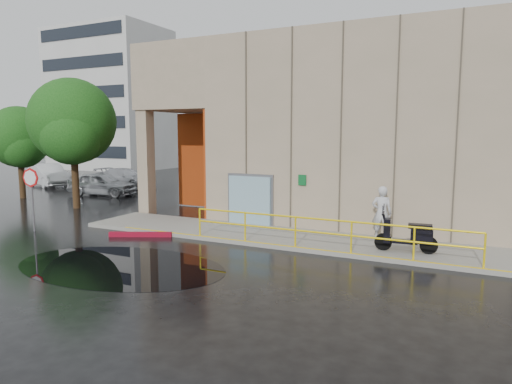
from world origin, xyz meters
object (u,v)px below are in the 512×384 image
car_a (102,184)px  car_c (126,178)px  tree_far (20,139)px  car_b (48,175)px  scooter (407,226)px  tree_near (72,125)px  person (382,213)px  stop_sign (31,185)px  red_curb (140,234)px

car_a → car_c: size_ratio=0.91×
tree_far → car_b: bearing=128.0°
car_b → car_c: car_b is taller
scooter → tree_near: size_ratio=0.29×
car_b → tree_far: tree_far is taller
scooter → tree_far: bearing=165.1°
person → car_a: person is taller
tree_near → tree_far: (-5.90, 1.41, -0.81)m
stop_sign → person: bearing=32.7°
car_b → person: bearing=-84.3°
stop_sign → car_c: 14.91m
scooter → car_b: scooter is taller
car_b → tree_far: (4.06, -5.19, 2.73)m
person → tree_far: bearing=-12.3°
car_b → stop_sign: bearing=-109.9°
car_a → tree_near: tree_near is taller
scooter → red_curb: bearing=-177.1°
car_c → tree_far: bearing=167.5°
car_a → tree_near: size_ratio=0.64×
person → car_a: 19.09m
tree_far → scooter: bearing=-8.9°
red_curb → stop_sign: bearing=-166.0°
stop_sign → car_c: stop_sign is taller
car_b → car_c: size_ratio=1.04×
person → tree_near: (-15.83, 0.80, 3.24)m
scooter → car_a: scooter is taller
scooter → car_b: (-26.85, 8.77, -0.19)m
car_c → tree_near: tree_near is taller
car_a → car_b: 7.75m
red_curb → tree_far: tree_far is taller
person → tree_near: size_ratio=0.29×
car_c → person: bearing=-112.6°
person → scooter: (1.06, -1.36, -0.11)m
tree_near → stop_sign: bearing=-59.4°
tree_near → tree_far: 6.12m
scooter → car_c: 23.47m
scooter → tree_far: size_ratio=0.36×
person → stop_sign: 13.61m
red_curb → car_b: 20.12m
red_curb → car_c: size_ratio=0.50×
tree_far → tree_near: bearing=-13.4°
stop_sign → tree_near: 6.09m
red_curb → tree_near: 9.25m
tree_near → red_curb: bearing=-26.5°
person → car_a: bearing=-22.4°
car_c → tree_near: bearing=-151.9°
scooter → person: bearing=121.8°
stop_sign → red_curb: 4.97m
stop_sign → car_b: (-12.79, 11.38, -1.05)m
stop_sign → tree_far: tree_far is taller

